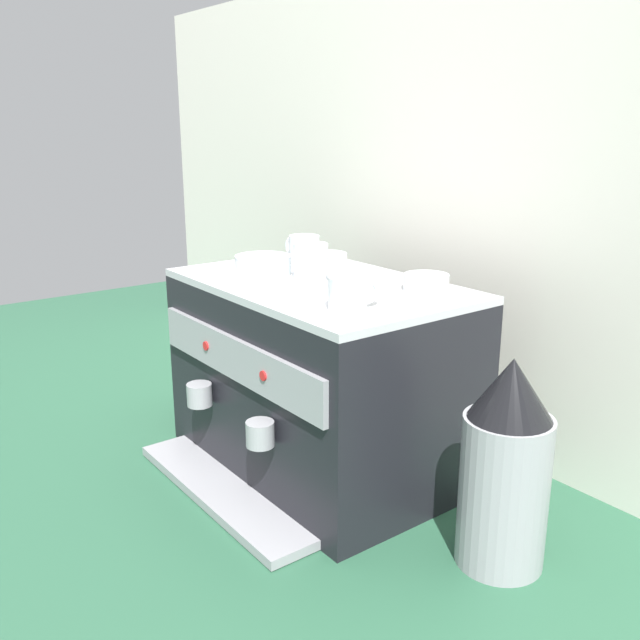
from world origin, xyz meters
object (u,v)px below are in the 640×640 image
Objects in this scene: espresso_machine at (318,376)px; ceramic_bowl_2 at (263,266)px; ceramic_bowl_0 at (426,283)px; ceramic_cup_0 at (349,293)px; coffee_grinder at (505,467)px; ceramic_cup_2 at (314,261)px; ceramic_cup_1 at (303,249)px; ceramic_bowl_1 at (326,262)px; milk_pitcher at (216,379)px.

espresso_machine is 5.16× the size of ceramic_bowl_2.
ceramic_cup_0 is at bearing -84.41° from ceramic_bowl_0.
ceramic_bowl_2 is 0.33× the size of coffee_grinder.
espresso_machine is at bearing -19.70° from ceramic_cup_2.
ceramic_bowl_1 is at bearing -5.91° from ceramic_cup_1.
ceramic_cup_2 is at bearing -177.41° from coffee_grinder.
ceramic_cup_0 is 0.47m from ceramic_cup_1.
espresso_machine is 1.69× the size of coffee_grinder.
ceramic_cup_0 is at bearing -6.78° from milk_pitcher.
ceramic_bowl_1 is at bearing 128.70° from ceramic_cup_2.
ceramic_bowl_1 is at bearing -173.01° from ceramic_bowl_0.
ceramic_bowl_1 is 0.26× the size of coffee_grinder.
ceramic_bowl_1 reaches higher than espresso_machine.
ceramic_bowl_0 is at bearing 162.52° from coffee_grinder.
coffee_grinder is 2.76× the size of milk_pitcher.
ceramic_cup_2 is 0.60m from milk_pitcher.
milk_pitcher is at bearing -178.45° from espresso_machine.
coffee_grinder is (0.53, 0.02, -0.29)m from ceramic_cup_2.
ceramic_cup_2 reaches higher than coffee_grinder.
ceramic_cup_1 is at bearing 23.75° from milk_pitcher.
ceramic_bowl_1 reaches higher than ceramic_bowl_0.
ceramic_cup_0 reaches higher than coffee_grinder.
ceramic_cup_1 is 0.17m from ceramic_bowl_2.
milk_pitcher is at bearing -176.98° from ceramic_cup_2.
ceramic_cup_2 is 0.91× the size of ceramic_bowl_2.
ceramic_bowl_0 is (0.40, 0.03, -0.02)m from ceramic_cup_1.
ceramic_cup_2 reaches higher than espresso_machine.
ceramic_bowl_1 is 0.54m from milk_pitcher.
ceramic_bowl_0 is 0.73× the size of ceramic_bowl_2.
ceramic_cup_1 is at bearing 174.09° from ceramic_bowl_1.
ceramic_cup_2 is 0.13m from ceramic_bowl_2.
ceramic_cup_1 is 0.20m from ceramic_cup_2.
ceramic_cup_0 is 0.27m from ceramic_cup_2.
ceramic_bowl_0 is 0.30m from ceramic_bowl_1.
ceramic_bowl_2 reaches higher than coffee_grinder.
ceramic_bowl_1 is at bearing 135.70° from espresso_machine.
coffee_grinder is (0.70, -0.07, -0.28)m from ceramic_cup_1.
ceramic_cup_2 is 1.15× the size of ceramic_bowl_1.
ceramic_bowl_0 is 0.41m from coffee_grinder.
milk_pitcher is at bearing 173.22° from ceramic_cup_0.
ceramic_cup_2 reaches higher than ceramic_cup_1.
ceramic_bowl_0 is at bearing 27.63° from ceramic_cup_2.
ceramic_cup_2 is (-0.03, 0.01, 0.26)m from espresso_machine.
coffee_grinder is at bearing -5.66° from ceramic_bowl_1.
ceramic_cup_1 is (-0.42, 0.20, 0.00)m from ceramic_cup_0.
milk_pitcher is at bearing -156.25° from ceramic_cup_1.
ceramic_bowl_0 is 0.78m from milk_pitcher.
espresso_machine is 0.34m from ceramic_cup_1.
ceramic_cup_1 is 0.88× the size of ceramic_bowl_2.
milk_pitcher is (-0.69, 0.08, -0.40)m from ceramic_cup_0.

